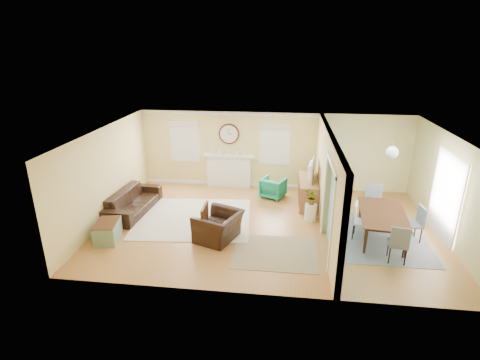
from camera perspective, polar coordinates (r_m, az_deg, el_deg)
name	(u,v)px	position (r m, az deg, el deg)	size (l,w,h in m)	color
floor	(268,226)	(10.37, 4.22, -6.99)	(9.00, 9.00, 0.00)	#A86E2F
wall_back	(273,151)	(12.70, 5.09, 4.44)	(9.00, 0.02, 2.60)	#EDD477
wall_front	(261,237)	(7.11, 3.20, -8.62)	(9.00, 0.02, 2.60)	#EDD477
wall_left	(106,175)	(10.98, -19.74, 0.76)	(0.02, 6.00, 2.60)	#EDD477
wall_right	(450,189)	(10.67, 29.31, -1.24)	(0.02, 6.00, 2.60)	#EDD477
ceiling	(270,133)	(9.48, 4.62, 7.14)	(9.00, 6.00, 0.02)	white
partition	(327,178)	(10.15, 13.05, 0.25)	(0.17, 6.00, 2.60)	#EDD477
fireplace	(229,170)	(12.93, -1.69, 1.53)	(1.70, 0.30, 1.17)	white
wall_clock	(229,134)	(12.67, -1.69, 7.03)	(0.70, 0.07, 0.70)	#462113
window_left	(184,138)	(13.02, -8.49, 6.31)	(1.05, 0.13, 1.42)	white
window_right	(275,141)	(12.56, 5.36, 5.94)	(1.05, 0.13, 1.42)	white
french_doors	(446,197)	(10.72, 28.91, -2.23)	(0.06, 1.70, 2.20)	white
pendant	(392,152)	(9.92, 22.17, 3.92)	(0.30, 0.30, 0.55)	gold
rug_cream	(194,218)	(10.85, -7.06, -5.78)	(3.18, 2.76, 0.02)	beige
rug_jute	(275,252)	(9.16, 5.43, -10.94)	(1.98, 1.62, 0.01)	tan
rug_grey	(381,238)	(10.42, 20.73, -8.20)	(2.17, 2.71, 0.01)	slate
sofa	(133,201)	(11.49, -15.96, -3.12)	(2.29, 0.89, 0.67)	black
eames_chair	(219,226)	(9.54, -3.28, -7.06)	(1.12, 0.98, 0.73)	black
green_chair	(273,188)	(12.15, 5.08, -1.15)	(0.70, 0.72, 0.65)	#177544
trunk	(108,231)	(10.12, -19.52, -7.36)	(0.67, 0.94, 0.49)	gray
credenza	(308,192)	(11.77, 10.31, -1.75)	(0.55, 1.63, 0.80)	#8E5F36
tv	(309,170)	(11.53, 10.43, 1.49)	(1.04, 0.14, 0.60)	black
garden_stool	(311,212)	(10.75, 10.70, -4.84)	(0.33, 0.33, 0.49)	white
potted_plant	(312,198)	(10.58, 10.85, -2.65)	(0.36, 0.32, 0.40)	#337F33
dining_table	(383,226)	(10.26, 20.97, -6.50)	(1.99, 1.11, 0.70)	#462113
dining_chair_n	(374,200)	(11.07, 19.71, -2.93)	(0.50, 0.50, 1.03)	slate
dining_chair_s	(399,240)	(9.26, 23.01, -8.39)	(0.47, 0.47, 0.93)	slate
dining_chair_w	(362,218)	(9.97, 18.11, -5.60)	(0.52, 0.52, 0.96)	white
dining_chair_e	(413,221)	(10.36, 24.92, -5.66)	(0.45, 0.45, 0.92)	slate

